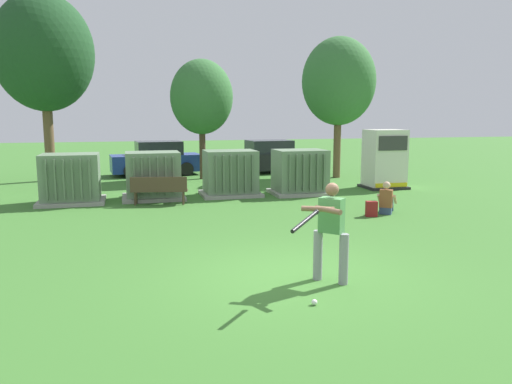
{
  "coord_description": "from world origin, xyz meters",
  "views": [
    {
      "loc": [
        -2.8,
        -8.24,
        2.88
      ],
      "look_at": [
        0.21,
        3.5,
        1.0
      ],
      "focal_mm": 35.1,
      "sensor_mm": 36.0,
      "label": 1
    }
  ],
  "objects_px": {
    "parked_car_left_of_center": "(267,158)",
    "batter": "(330,228)",
    "park_bench": "(159,188)",
    "sports_ball": "(314,302)",
    "backpack": "(371,209)",
    "transformer_mid_east": "(230,174)",
    "transformer_west": "(71,179)",
    "transformer_east": "(300,173)",
    "parked_car_leftmost": "(157,159)",
    "generator_enclosure": "(384,159)",
    "seated_spectator": "(386,201)",
    "transformer_mid_west": "(153,176)"
  },
  "relations": [
    {
      "from": "generator_enclosure",
      "to": "transformer_west",
      "type": "bearing_deg",
      "value": -177.32
    },
    {
      "from": "park_bench",
      "to": "sports_ball",
      "type": "height_order",
      "value": "park_bench"
    },
    {
      "from": "backpack",
      "to": "parked_car_leftmost",
      "type": "bearing_deg",
      "value": 114.58
    },
    {
      "from": "transformer_mid_east",
      "to": "seated_spectator",
      "type": "height_order",
      "value": "transformer_mid_east"
    },
    {
      "from": "transformer_mid_west",
      "to": "generator_enclosure",
      "type": "xyz_separation_m",
      "value": [
        8.96,
        0.36,
        0.35
      ]
    },
    {
      "from": "park_bench",
      "to": "parked_car_left_of_center",
      "type": "height_order",
      "value": "parked_car_left_of_center"
    },
    {
      "from": "generator_enclosure",
      "to": "park_bench",
      "type": "distance_m",
      "value": 9.0
    },
    {
      "from": "transformer_east",
      "to": "park_bench",
      "type": "height_order",
      "value": "transformer_east"
    },
    {
      "from": "transformer_west",
      "to": "backpack",
      "type": "relative_size",
      "value": 4.77
    },
    {
      "from": "sports_ball",
      "to": "parked_car_leftmost",
      "type": "relative_size",
      "value": 0.02
    },
    {
      "from": "transformer_west",
      "to": "transformer_mid_west",
      "type": "height_order",
      "value": "same"
    },
    {
      "from": "generator_enclosure",
      "to": "backpack",
      "type": "bearing_deg",
      "value": -121.87
    },
    {
      "from": "transformer_mid_east",
      "to": "parked_car_leftmost",
      "type": "relative_size",
      "value": 0.48
    },
    {
      "from": "transformer_west",
      "to": "parked_car_leftmost",
      "type": "distance_m",
      "value": 7.91
    },
    {
      "from": "transformer_mid_west",
      "to": "transformer_east",
      "type": "height_order",
      "value": "same"
    },
    {
      "from": "transformer_east",
      "to": "parked_car_leftmost",
      "type": "height_order",
      "value": "same"
    },
    {
      "from": "transformer_mid_west",
      "to": "seated_spectator",
      "type": "bearing_deg",
      "value": -33.67
    },
    {
      "from": "generator_enclosure",
      "to": "park_bench",
      "type": "xyz_separation_m",
      "value": [
        -8.84,
        -1.57,
        -0.6
      ]
    },
    {
      "from": "park_bench",
      "to": "seated_spectator",
      "type": "distance_m",
      "value": 7.1
    },
    {
      "from": "parked_car_leftmost",
      "to": "parked_car_left_of_center",
      "type": "distance_m",
      "value": 5.41
    },
    {
      "from": "generator_enclosure",
      "to": "parked_car_left_of_center",
      "type": "xyz_separation_m",
      "value": [
        -3.04,
        6.26,
        -0.38
      ]
    },
    {
      "from": "transformer_west",
      "to": "sports_ball",
      "type": "height_order",
      "value": "transformer_west"
    },
    {
      "from": "parked_car_leftmost",
      "to": "parked_car_left_of_center",
      "type": "relative_size",
      "value": 1.01
    },
    {
      "from": "seated_spectator",
      "to": "backpack",
      "type": "distance_m",
      "value": 0.71
    },
    {
      "from": "transformer_west",
      "to": "transformer_east",
      "type": "height_order",
      "value": "same"
    },
    {
      "from": "transformer_east",
      "to": "parked_car_left_of_center",
      "type": "distance_m",
      "value": 6.87
    },
    {
      "from": "parked_car_left_of_center",
      "to": "seated_spectator",
      "type": "bearing_deg",
      "value": -86.99
    },
    {
      "from": "transformer_west",
      "to": "transformer_mid_east",
      "type": "distance_m",
      "value": 5.37
    },
    {
      "from": "transformer_west",
      "to": "parked_car_left_of_center",
      "type": "relative_size",
      "value": 0.49
    },
    {
      "from": "park_bench",
      "to": "backpack",
      "type": "height_order",
      "value": "park_bench"
    },
    {
      "from": "transformer_mid_east",
      "to": "generator_enclosure",
      "type": "bearing_deg",
      "value": 2.63
    },
    {
      "from": "transformer_west",
      "to": "transformer_mid_west",
      "type": "bearing_deg",
      "value": 3.99
    },
    {
      "from": "transformer_east",
      "to": "sports_ball",
      "type": "bearing_deg",
      "value": -108.15
    },
    {
      "from": "transformer_east",
      "to": "batter",
      "type": "relative_size",
      "value": 1.21
    },
    {
      "from": "park_bench",
      "to": "backpack",
      "type": "distance_m",
      "value": 6.69
    },
    {
      "from": "backpack",
      "to": "transformer_mid_west",
      "type": "bearing_deg",
      "value": 141.85
    },
    {
      "from": "generator_enclosure",
      "to": "sports_ball",
      "type": "bearing_deg",
      "value": -123.06
    },
    {
      "from": "parked_car_leftmost",
      "to": "seated_spectator",
      "type": "bearing_deg",
      "value": -62.35
    },
    {
      "from": "transformer_mid_east",
      "to": "backpack",
      "type": "xyz_separation_m",
      "value": [
        3.15,
        -4.68,
        -0.57
      ]
    },
    {
      "from": "generator_enclosure",
      "to": "seated_spectator",
      "type": "height_order",
      "value": "generator_enclosure"
    },
    {
      "from": "sports_ball",
      "to": "parked_car_left_of_center",
      "type": "relative_size",
      "value": 0.02
    },
    {
      "from": "park_bench",
      "to": "batter",
      "type": "relative_size",
      "value": 1.06
    },
    {
      "from": "transformer_west",
      "to": "batter",
      "type": "distance_m",
      "value": 10.75
    },
    {
      "from": "transformer_mid_east",
      "to": "transformer_west",
      "type": "bearing_deg",
      "value": -177.27
    },
    {
      "from": "transformer_mid_east",
      "to": "park_bench",
      "type": "distance_m",
      "value": 2.91
    },
    {
      "from": "batter",
      "to": "seated_spectator",
      "type": "bearing_deg",
      "value": 52.86
    },
    {
      "from": "transformer_west",
      "to": "seated_spectator",
      "type": "xyz_separation_m",
      "value": [
        9.14,
        -4.14,
        -0.41
      ]
    },
    {
      "from": "batter",
      "to": "backpack",
      "type": "distance_m",
      "value": 6.1
    },
    {
      "from": "batter",
      "to": "parked_car_left_of_center",
      "type": "xyz_separation_m",
      "value": [
        3.44,
        16.25,
        -0.22
      ]
    },
    {
      "from": "parked_car_left_of_center",
      "to": "batter",
      "type": "bearing_deg",
      "value": -101.94
    }
  ]
}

